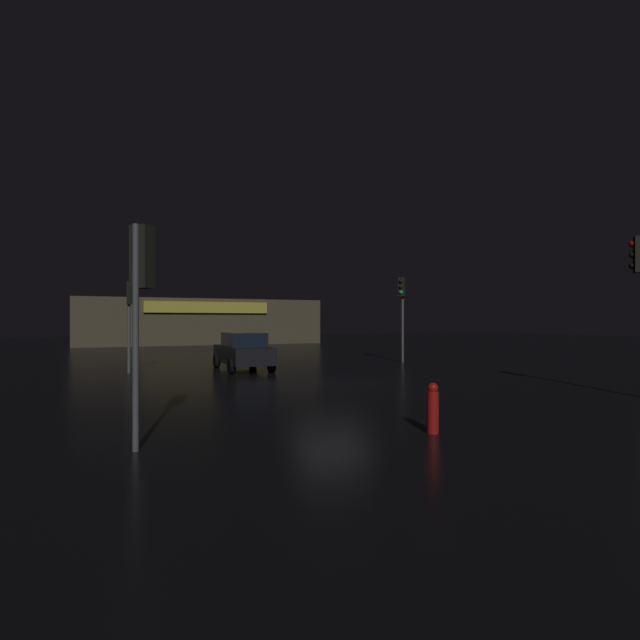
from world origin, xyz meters
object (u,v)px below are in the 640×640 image
car_near (243,351)px  traffic_signal_opposite (142,278)px  fire_hydrant (433,408)px  traffic_signal_main (402,300)px  traffic_signal_cross_left (131,304)px  store_building (199,322)px

car_near → traffic_signal_opposite: bearing=-113.0°
car_near → fire_hydrant: car_near is taller
traffic_signal_opposite → fire_hydrant: 5.66m
traffic_signal_main → fire_hydrant: size_ratio=4.51×
traffic_signal_opposite → traffic_signal_cross_left: size_ratio=1.00×
traffic_signal_cross_left → fire_hydrant: size_ratio=3.88×
traffic_signal_main → traffic_signal_opposite: 18.71m
store_building → traffic_signal_main: traffic_signal_main is taller
traffic_signal_cross_left → car_near: size_ratio=0.85×
traffic_signal_cross_left → car_near: 4.88m
store_building → fire_hydrant: bearing=-95.2°
traffic_signal_opposite → traffic_signal_cross_left: bearing=86.3°
traffic_signal_main → car_near: traffic_signal_main is taller
traffic_signal_main → traffic_signal_opposite: size_ratio=1.17×
traffic_signal_opposite → car_near: (5.28, 12.42, -1.99)m
traffic_signal_opposite → car_near: traffic_signal_opposite is taller
traffic_signal_opposite → traffic_signal_cross_left: traffic_signal_cross_left is taller
traffic_signal_main → traffic_signal_cross_left: traffic_signal_main is taller
fire_hydrant → traffic_signal_opposite: bearing=168.6°
traffic_signal_cross_left → traffic_signal_main: bearing=-0.4°
store_building → traffic_signal_opposite: 39.92m
fire_hydrant → traffic_signal_cross_left: bearing=106.9°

